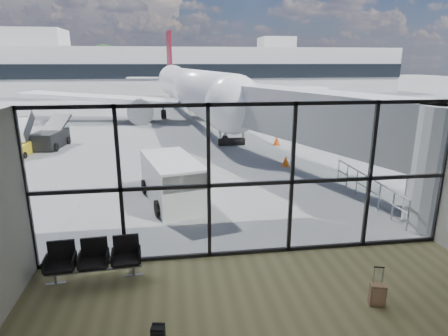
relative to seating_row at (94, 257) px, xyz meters
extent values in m
plane|color=slate|center=(4.31, 40.67, -0.59)|extent=(220.00, 220.00, 0.00)
cube|color=silver|center=(4.31, -3.33, 3.91)|extent=(12.00, 8.00, 0.02)
cube|color=white|center=(4.31, 0.67, 1.66)|extent=(12.00, 0.04, 4.50)
cube|color=black|center=(4.31, 0.67, -0.53)|extent=(12.00, 0.12, 0.10)
cube|color=black|center=(4.31, 0.67, 1.61)|extent=(12.00, 0.12, 0.10)
cube|color=black|center=(4.31, 0.67, 3.85)|extent=(12.00, 0.12, 0.10)
cube|color=black|center=(-1.69, 0.67, 1.66)|extent=(0.10, 0.12, 4.50)
cube|color=black|center=(0.71, 0.67, 1.66)|extent=(0.10, 0.12, 4.50)
cube|color=black|center=(3.11, 0.67, 1.66)|extent=(0.10, 0.12, 4.50)
cube|color=black|center=(5.51, 0.67, 1.66)|extent=(0.10, 0.12, 4.50)
cube|color=black|center=(7.91, 0.67, 1.66)|extent=(0.10, 0.12, 4.50)
cube|color=black|center=(10.31, 0.67, 1.66)|extent=(0.10, 0.12, 4.50)
cube|color=gray|center=(8.86, 8.67, 2.41)|extent=(7.45, 14.81, 2.40)
cube|color=gray|center=(6.21, 15.67, 2.41)|extent=(2.60, 2.20, 2.60)
cylinder|color=gray|center=(5.41, 15.67, 0.31)|extent=(0.20, 0.20, 1.80)
cylinder|color=gray|center=(7.01, 15.67, 0.31)|extent=(0.20, 0.20, 1.80)
cylinder|color=black|center=(6.21, 15.67, -0.34)|extent=(1.80, 0.56, 0.56)
cylinder|color=gray|center=(9.91, 1.47, -0.04)|extent=(0.06, 0.06, 1.10)
cylinder|color=gray|center=(9.91, 2.37, -0.04)|extent=(0.06, 0.06, 1.10)
cylinder|color=gray|center=(9.91, 3.27, -0.04)|extent=(0.06, 0.06, 1.10)
cylinder|color=gray|center=(9.91, 4.17, -0.04)|extent=(0.06, 0.06, 1.10)
cylinder|color=gray|center=(9.91, 5.07, -0.04)|extent=(0.06, 0.06, 1.10)
cylinder|color=gray|center=(9.91, 5.97, -0.04)|extent=(0.06, 0.06, 1.10)
cylinder|color=gray|center=(9.91, 6.87, -0.04)|extent=(0.06, 0.06, 1.10)
cylinder|color=gray|center=(9.91, 4.17, 0.49)|extent=(0.06, 5.40, 0.06)
cylinder|color=gray|center=(9.91, 4.17, 0.01)|extent=(0.06, 5.40, 0.06)
cube|color=beige|center=(4.31, 62.67, 3.41)|extent=(80.00, 12.00, 8.00)
cube|color=black|center=(4.31, 56.57, 3.41)|extent=(80.00, 0.20, 2.40)
cube|color=beige|center=(-20.69, 62.67, 8.91)|extent=(10.00, 8.00, 3.00)
cube|color=beige|center=(22.31, 62.67, 8.41)|extent=(6.00, 6.00, 2.00)
cylinder|color=#382619|center=(-28.69, 72.67, 1.12)|extent=(0.50, 0.50, 3.42)
sphere|color=black|center=(-28.69, 72.67, 5.30)|extent=(6.27, 6.27, 6.27)
cylinder|color=#382619|center=(-22.69, 72.67, 0.76)|extent=(0.50, 0.50, 2.70)
sphere|color=black|center=(-22.69, 72.67, 4.06)|extent=(4.95, 4.95, 4.95)
cylinder|color=#382619|center=(-16.69, 72.67, 0.94)|extent=(0.50, 0.50, 3.06)
sphere|color=black|center=(-16.69, 72.67, 4.68)|extent=(5.61, 5.61, 5.61)
cylinder|color=#382619|center=(-10.69, 72.67, 1.12)|extent=(0.50, 0.50, 3.42)
sphere|color=black|center=(-10.69, 72.67, 5.30)|extent=(6.27, 6.27, 6.27)
cube|color=gray|center=(0.01, -0.13, -0.32)|extent=(2.41, 0.24, 0.04)
cube|color=black|center=(-0.81, -0.18, -0.11)|extent=(0.72, 0.68, 0.09)
cube|color=black|center=(-0.83, 0.12, 0.17)|extent=(0.68, 0.12, 0.60)
cube|color=black|center=(0.01, -0.13, -0.11)|extent=(0.72, 0.68, 0.09)
cube|color=black|center=(-0.01, 0.17, 0.17)|extent=(0.68, 0.12, 0.60)
cube|color=black|center=(0.83, -0.08, -0.11)|extent=(0.72, 0.68, 0.09)
cube|color=black|center=(0.81, 0.23, 0.17)|extent=(0.68, 0.12, 0.60)
cylinder|color=gray|center=(-0.97, -0.19, -0.45)|extent=(0.07, 0.07, 0.27)
cylinder|color=gray|center=(0.99, -0.07, -0.45)|extent=(0.07, 0.07, 0.27)
cube|color=black|center=(1.71, -2.70, -0.40)|extent=(0.30, 0.22, 0.37)
cylinder|color=black|center=(1.72, -2.62, -0.22)|extent=(0.26, 0.12, 0.07)
cube|color=#85624A|center=(6.76, -2.19, -0.31)|extent=(0.40, 0.30, 0.53)
cube|color=#85624A|center=(6.73, -2.30, -0.31)|extent=(0.29, 0.12, 0.39)
cylinder|color=gray|center=(6.69, -2.07, 0.14)|extent=(0.02, 0.02, 0.44)
cylinder|color=gray|center=(6.88, -2.12, 0.14)|extent=(0.02, 0.02, 0.44)
cube|color=black|center=(6.78, -2.09, 0.36)|extent=(0.23, 0.09, 0.02)
cylinder|color=black|center=(6.69, -2.07, -0.56)|extent=(0.04, 0.06, 0.06)
cylinder|color=black|center=(6.88, -2.12, -0.56)|extent=(0.04, 0.06, 0.06)
cylinder|color=silver|center=(4.28, 28.70, 2.42)|extent=(7.16, 30.30, 3.71)
sphere|color=silver|center=(6.01, 13.76, 2.42)|extent=(3.71, 3.71, 3.71)
cone|color=silver|center=(2.25, 46.13, 2.72)|extent=(4.38, 6.40, 3.71)
cube|color=black|center=(5.94, 14.36, 2.92)|extent=(2.33, 1.45, 0.50)
cube|color=silver|center=(-4.30, 28.71, 1.56)|extent=(15.42, 6.31, 1.19)
cylinder|color=black|center=(-0.79, 27.10, 0.56)|extent=(2.48, 3.63, 2.11)
cube|color=silver|center=(-0.88, 45.26, 2.82)|extent=(5.66, 2.31, 0.18)
cube|color=silver|center=(12.63, 30.68, 1.56)|extent=(15.09, 9.37, 1.19)
cylinder|color=black|center=(9.57, 28.31, 0.56)|extent=(2.48, 3.63, 2.11)
cube|color=silver|center=(5.50, 46.00, 2.82)|extent=(5.80, 3.47, 0.18)
cube|color=maroon|center=(2.25, 46.13, 6.03)|extent=(0.74, 3.82, 6.02)
cylinder|color=gray|center=(5.78, 15.76, 0.11)|extent=(0.20, 0.20, 1.40)
cylinder|color=black|center=(5.78, 15.76, -0.24)|extent=(0.33, 0.73, 0.70)
cylinder|color=black|center=(1.43, 28.87, -0.14)|extent=(0.56, 1.01, 0.96)
cylinder|color=black|center=(7.01, 29.52, -0.14)|extent=(0.56, 1.01, 0.96)
cube|color=silver|center=(2.10, 5.44, 0.31)|extent=(2.72, 4.44, 1.80)
cube|color=black|center=(2.46, 3.96, 0.80)|extent=(1.91, 1.45, 0.63)
cylinder|color=black|center=(1.54, 3.92, -0.28)|extent=(0.37, 0.66, 0.63)
cylinder|color=black|center=(3.29, 4.34, -0.28)|extent=(0.37, 0.66, 0.63)
cylinder|color=black|center=(0.91, 6.54, -0.28)|extent=(0.37, 0.66, 0.63)
cylinder|color=black|center=(2.65, 6.96, -0.28)|extent=(0.37, 0.66, 0.63)
cube|color=black|center=(-5.88, 16.66, 0.00)|extent=(1.84, 3.35, 1.07)
cube|color=black|center=(-5.74, 17.93, 0.80)|extent=(1.57, 2.79, 1.10)
cylinder|color=black|center=(-6.74, 15.68, -0.32)|extent=(0.27, 0.55, 0.53)
cylinder|color=black|center=(-5.26, 15.51, -0.32)|extent=(0.27, 0.55, 0.53)
cylinder|color=black|center=(-6.51, 17.80, -0.32)|extent=(0.27, 0.55, 0.53)
cylinder|color=black|center=(-5.02, 17.64, -0.32)|extent=(0.27, 0.55, 0.53)
cube|color=gold|center=(-7.26, 14.70, -0.19)|extent=(1.44, 2.51, 0.72)
cube|color=gray|center=(-7.27, 15.41, 0.84)|extent=(1.26, 2.04, 1.32)
cylinder|color=black|center=(-6.54, 13.80, -0.39)|extent=(0.18, 0.39, 0.39)
cylinder|color=black|center=(-7.98, 15.59, -0.39)|extent=(0.18, 0.39, 0.39)
cylinder|color=black|center=(-6.55, 15.59, -0.39)|extent=(0.18, 0.39, 0.39)
cube|color=#EE410C|center=(1.01, 9.81, -0.58)|extent=(0.43, 0.43, 0.03)
cone|color=#EE410C|center=(1.01, 9.81, -0.28)|extent=(0.41, 0.41, 0.61)
cube|color=orange|center=(8.31, 10.01, -0.58)|extent=(0.42, 0.42, 0.03)
cone|color=orange|center=(8.31, 10.01, -0.29)|extent=(0.40, 0.40, 0.60)
cube|color=#EC480C|center=(9.31, 15.36, -0.57)|extent=(0.46, 0.46, 0.03)
cone|color=#EC480C|center=(9.31, 15.36, -0.27)|extent=(0.43, 0.43, 0.65)
camera|label=1|loc=(2.13, -9.20, 4.94)|focal=30.00mm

